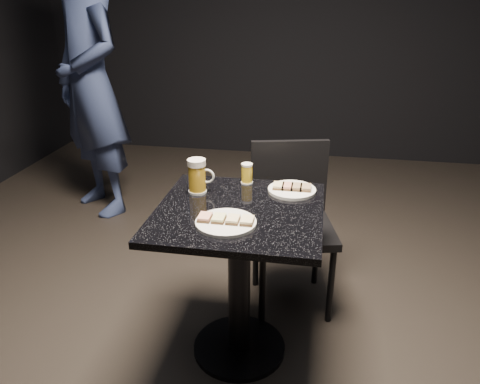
# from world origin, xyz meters

# --- Properties ---
(floor) EXTENTS (6.00, 6.00, 0.00)m
(floor) POSITION_xyz_m (0.00, 0.00, 0.00)
(floor) COLOR black
(floor) RESTS_ON ground
(plate_large) EXTENTS (0.24, 0.24, 0.01)m
(plate_large) POSITION_xyz_m (-0.03, -0.15, 0.76)
(plate_large) COLOR white
(plate_large) RESTS_ON table
(plate_small) EXTENTS (0.22, 0.22, 0.01)m
(plate_small) POSITION_xyz_m (0.20, 0.23, 0.76)
(plate_small) COLOR white
(plate_small) RESTS_ON table
(patron) EXTENTS (0.85, 0.80, 1.95)m
(patron) POSITION_xyz_m (-1.35, 1.42, 0.98)
(patron) COLOR navy
(patron) RESTS_ON floor
(table) EXTENTS (0.70, 0.70, 0.75)m
(table) POSITION_xyz_m (0.00, 0.00, 0.51)
(table) COLOR black
(table) RESTS_ON floor
(beer_mug) EXTENTS (0.12, 0.08, 0.16)m
(beer_mug) POSITION_xyz_m (-0.22, 0.14, 0.83)
(beer_mug) COLOR silver
(beer_mug) RESTS_ON table
(beer_tumbler) EXTENTS (0.06, 0.06, 0.10)m
(beer_tumbler) POSITION_xyz_m (-0.01, 0.29, 0.80)
(beer_tumbler) COLOR silver
(beer_tumbler) RESTS_ON table
(chair) EXTENTS (0.50, 0.50, 0.88)m
(chair) POSITION_xyz_m (0.19, 0.49, 0.50)
(chair) COLOR black
(chair) RESTS_ON floor
(canapes_on_plate_large) EXTENTS (0.22, 0.07, 0.02)m
(canapes_on_plate_large) POSITION_xyz_m (-0.03, -0.15, 0.77)
(canapes_on_plate_large) COLOR #4C3521
(canapes_on_plate_large) RESTS_ON plate_large
(canapes_on_plate_small) EXTENTS (0.17, 0.07, 0.02)m
(canapes_on_plate_small) POSITION_xyz_m (0.20, 0.23, 0.77)
(canapes_on_plate_small) COLOR #4C3521
(canapes_on_plate_small) RESTS_ON plate_small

